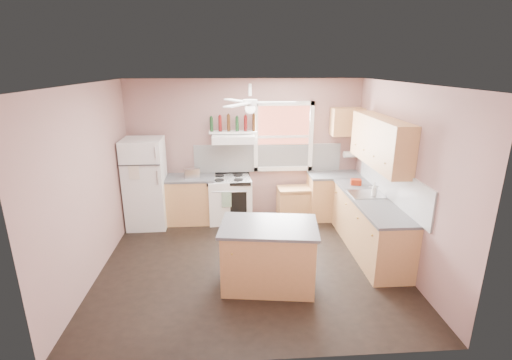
{
  "coord_description": "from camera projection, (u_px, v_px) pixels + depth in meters",
  "views": [
    {
      "loc": [
        -0.27,
        -5.11,
        2.95
      ],
      "look_at": [
        0.1,
        0.3,
        1.25
      ],
      "focal_mm": 26.0,
      "sensor_mm": 36.0,
      "label": 1
    }
  ],
  "objects": [
    {
      "name": "floor",
      "position": [
        251.0,
        262.0,
        5.77
      ],
      "size": [
        4.5,
        4.5,
        0.0
      ],
      "primitive_type": "plane",
      "color": "black",
      "rests_on": "ground"
    },
    {
      "name": "ceiling",
      "position": [
        250.0,
        84.0,
        4.96
      ],
      "size": [
        4.5,
        4.5,
        0.0
      ],
      "primitive_type": "plane",
      "color": "white",
      "rests_on": "ground"
    },
    {
      "name": "wall_back",
      "position": [
        245.0,
        149.0,
        7.29
      ],
      "size": [
        4.5,
        0.05,
        2.7
      ],
      "primitive_type": "cube",
      "color": "#926B65",
      "rests_on": "ground"
    },
    {
      "name": "wall_right",
      "position": [
        403.0,
        177.0,
        5.51
      ],
      "size": [
        0.05,
        4.0,
        2.7
      ],
      "primitive_type": "cube",
      "color": "#926B65",
      "rests_on": "ground"
    },
    {
      "name": "wall_left",
      "position": [
        89.0,
        183.0,
        5.22
      ],
      "size": [
        0.05,
        4.0,
        2.7
      ],
      "primitive_type": "cube",
      "color": "#926B65",
      "rests_on": "ground"
    },
    {
      "name": "backsplash_back",
      "position": [
        268.0,
        158.0,
        7.33
      ],
      "size": [
        2.9,
        0.03,
        0.55
      ],
      "primitive_type": "cube",
      "color": "white",
      "rests_on": "wall_back"
    },
    {
      "name": "backsplash_right",
      "position": [
        391.0,
        182.0,
        5.85
      ],
      "size": [
        0.03,
        2.6,
        0.55
      ],
      "primitive_type": "cube",
      "color": "white",
      "rests_on": "wall_right"
    },
    {
      "name": "window_view",
      "position": [
        283.0,
        137.0,
        7.22
      ],
      "size": [
        1.0,
        0.02,
        1.2
      ],
      "primitive_type": "cube",
      "color": "brown",
      "rests_on": "wall_back"
    },
    {
      "name": "window_frame",
      "position": [
        284.0,
        137.0,
        7.2
      ],
      "size": [
        1.16,
        0.07,
        1.36
      ],
      "primitive_type": "cube",
      "color": "white",
      "rests_on": "wall_back"
    },
    {
      "name": "refrigerator",
      "position": [
        146.0,
        183.0,
        6.87
      ],
      "size": [
        0.72,
        0.7,
        1.67
      ],
      "primitive_type": "cube",
      "rotation": [
        0.0,
        0.0,
        0.02
      ],
      "color": "white",
      "rests_on": "floor"
    },
    {
      "name": "base_cabinet_left",
      "position": [
        192.0,
        200.0,
        7.19
      ],
      "size": [
        0.9,
        0.6,
        0.86
      ],
      "primitive_type": "cube",
      "color": "#B8854D",
      "rests_on": "floor"
    },
    {
      "name": "counter_left",
      "position": [
        190.0,
        178.0,
        7.05
      ],
      "size": [
        0.92,
        0.62,
        0.04
      ],
      "primitive_type": "cube",
      "color": "#4E4E51",
      "rests_on": "base_cabinet_left"
    },
    {
      "name": "toaster",
      "position": [
        192.0,
        173.0,
        6.97
      ],
      "size": [
        0.31,
        0.22,
        0.18
      ],
      "primitive_type": "cube",
      "rotation": [
        0.0,
        0.0,
        0.21
      ],
      "color": "silver",
      "rests_on": "counter_left"
    },
    {
      "name": "stove",
      "position": [
        229.0,
        199.0,
        7.24
      ],
      "size": [
        0.87,
        0.71,
        0.86
      ],
      "primitive_type": "cube",
      "rotation": [
        0.0,
        0.0,
        0.09
      ],
      "color": "white",
      "rests_on": "floor"
    },
    {
      "name": "range_hood",
      "position": [
        233.0,
        138.0,
        6.93
      ],
      "size": [
        0.78,
        0.5,
        0.14
      ],
      "primitive_type": "cube",
      "color": "white",
      "rests_on": "wall_back"
    },
    {
      "name": "bottle_shelf",
      "position": [
        233.0,
        132.0,
        7.02
      ],
      "size": [
        0.9,
        0.26,
        0.03
      ],
      "primitive_type": "cube",
      "color": "white",
      "rests_on": "range_hood"
    },
    {
      "name": "cart",
      "position": [
        294.0,
        203.0,
        7.35
      ],
      "size": [
        0.66,
        0.45,
        0.64
      ],
      "primitive_type": "cube",
      "rotation": [
        0.0,
        0.0,
        0.05
      ],
      "color": "#B8854D",
      "rests_on": "floor"
    },
    {
      "name": "base_cabinet_corner",
      "position": [
        334.0,
        197.0,
        7.37
      ],
      "size": [
        1.0,
        0.6,
        0.86
      ],
      "primitive_type": "cube",
      "color": "#B8854D",
      "rests_on": "floor"
    },
    {
      "name": "base_cabinet_right",
      "position": [
        369.0,
        226.0,
        6.05
      ],
      "size": [
        0.6,
        2.2,
        0.86
      ],
      "primitive_type": "cube",
      "color": "#B8854D",
      "rests_on": "floor"
    },
    {
      "name": "counter_corner",
      "position": [
        335.0,
        175.0,
        7.24
      ],
      "size": [
        1.02,
        0.62,
        0.04
      ],
      "primitive_type": "cube",
      "color": "#4E4E51",
      "rests_on": "base_cabinet_corner"
    },
    {
      "name": "counter_right",
      "position": [
        371.0,
        200.0,
        5.92
      ],
      "size": [
        0.62,
        2.22,
        0.04
      ],
      "primitive_type": "cube",
      "color": "#4E4E51",
      "rests_on": "base_cabinet_right"
    },
    {
      "name": "sink",
      "position": [
        366.0,
        195.0,
        6.1
      ],
      "size": [
        0.55,
        0.45,
        0.03
      ],
      "primitive_type": "cube",
      "color": "silver",
      "rests_on": "counter_right"
    },
    {
      "name": "faucet",
      "position": [
        376.0,
        190.0,
        6.09
      ],
      "size": [
        0.03,
        0.03,
        0.14
      ],
      "primitive_type": "cylinder",
      "color": "silver",
      "rests_on": "sink"
    },
    {
      "name": "upper_cabinet_right",
      "position": [
        380.0,
        142.0,
        5.85
      ],
      "size": [
        0.33,
        1.8,
        0.76
      ],
      "primitive_type": "cube",
      "color": "#B8854D",
      "rests_on": "wall_right"
    },
    {
      "name": "upper_cabinet_corner",
      "position": [
        347.0,
        122.0,
        7.07
      ],
      "size": [
        0.6,
        0.33,
        0.52
      ],
      "primitive_type": "cube",
      "color": "#B8854D",
      "rests_on": "wall_back"
    },
    {
      "name": "paper_towel",
      "position": [
        350.0,
        154.0,
        7.3
      ],
      "size": [
        0.26,
        0.12,
        0.12
      ],
      "primitive_type": "cylinder",
      "rotation": [
        0.0,
        1.57,
        0.0
      ],
      "color": "white",
      "rests_on": "wall_back"
    },
    {
      "name": "island",
      "position": [
        269.0,
        256.0,
        5.08
      ],
      "size": [
        1.31,
        0.93,
        0.86
      ],
      "primitive_type": "cube",
      "rotation": [
        0.0,
        0.0,
        -0.13
      ],
      "color": "#B8854D",
      "rests_on": "floor"
    },
    {
      "name": "island_top",
      "position": [
        269.0,
        226.0,
        4.94
      ],
      "size": [
        1.39,
        1.01,
        0.04
      ],
      "primitive_type": "cube",
      "rotation": [
        0.0,
        0.0,
        -0.13
      ],
      "color": "#4E4E51",
      "rests_on": "island"
    },
    {
      "name": "ceiling_fan_hub",
      "position": [
        250.0,
        103.0,
        5.03
      ],
      "size": [
        0.2,
        0.2,
        0.08
      ],
      "primitive_type": "cylinder",
      "color": "white",
      "rests_on": "ceiling"
    },
    {
      "name": "soap_bottle",
      "position": [
        374.0,
        190.0,
        5.98
      ],
      "size": [
        0.1,
        0.1,
        0.23
      ],
      "primitive_type": "imported",
      "rotation": [
        0.0,
        0.0,
        3.33
      ],
      "color": "silver",
      "rests_on": "counter_right"
    },
    {
      "name": "red_caddy",
      "position": [
        356.0,
        182.0,
        6.58
      ],
      "size": [
        0.2,
        0.15,
        0.1
      ],
      "primitive_type": "cube",
      "rotation": [
        0.0,
        0.0,
        -0.19
      ],
      "color": "#A3270E",
      "rests_on": "counter_right"
    },
    {
      "name": "wine_bottles",
      "position": [
        233.0,
        124.0,
        6.97
      ],
      "size": [
        0.86,
        0.06,
        0.31
      ],
      "color": "#143819",
      "rests_on": "bottle_shelf"
    }
  ]
}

